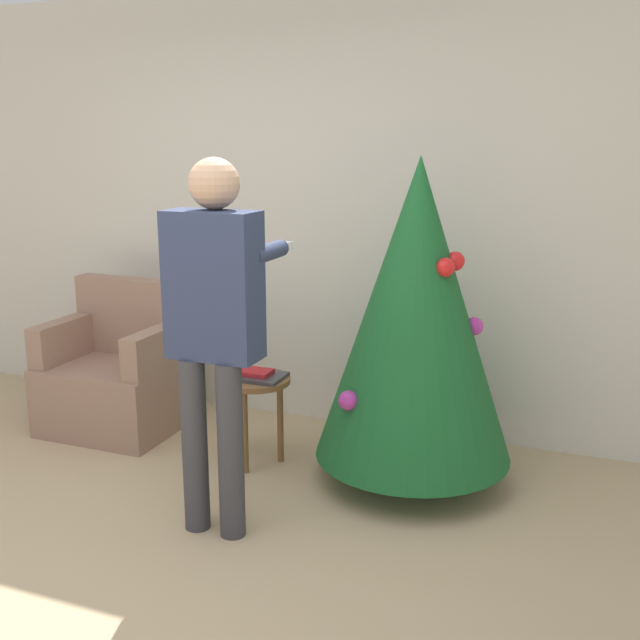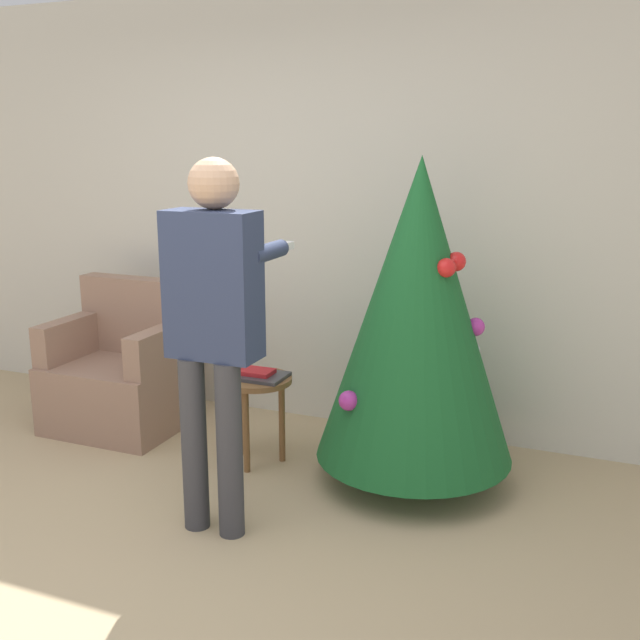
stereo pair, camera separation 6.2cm
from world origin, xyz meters
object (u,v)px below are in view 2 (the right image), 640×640
at_px(christmas_tree, 417,312).
at_px(person_standing, 214,314).
at_px(armchair, 121,375).
at_px(side_stool, 257,392).

height_order(christmas_tree, person_standing, same).
height_order(armchair, person_standing, person_standing).
bearing_deg(side_stool, person_standing, -77.60).
bearing_deg(side_stool, armchair, 170.16).
height_order(person_standing, side_stool, person_standing).
relative_size(person_standing, side_stool, 3.39).
bearing_deg(armchair, side_stool, -9.84).
relative_size(christmas_tree, side_stool, 3.39).
bearing_deg(person_standing, side_stool, 102.40).
height_order(armchair, side_stool, armchair).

